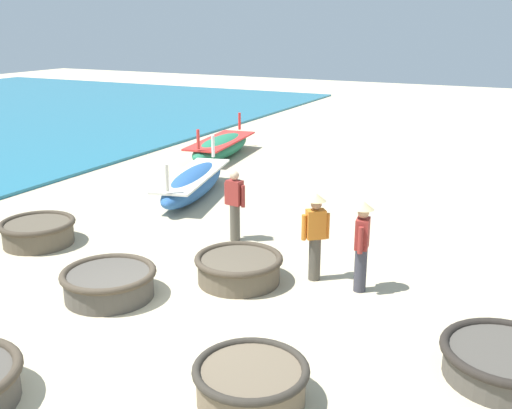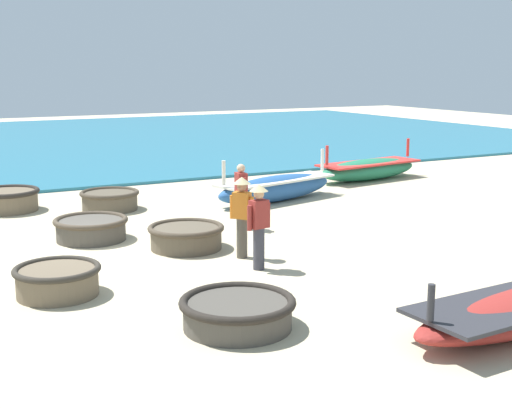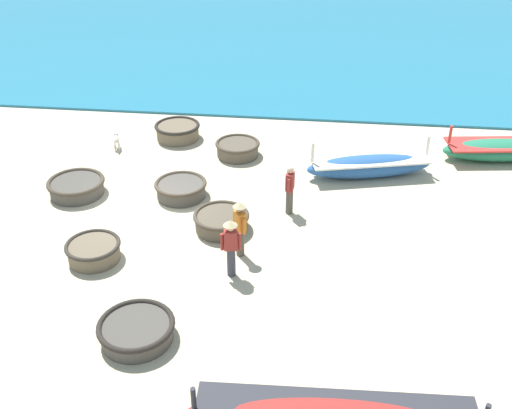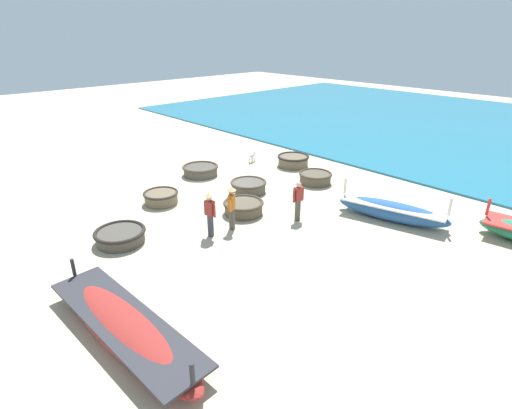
# 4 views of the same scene
# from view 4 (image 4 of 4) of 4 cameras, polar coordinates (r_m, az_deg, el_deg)

# --- Properties ---
(ground_plane) EXTENTS (80.00, 80.00, 0.00)m
(ground_plane) POSITION_cam_4_polar(r_m,az_deg,el_deg) (18.00, -4.37, 1.49)
(ground_plane) COLOR #C6B793
(sea) EXTENTS (28.00, 52.00, 0.10)m
(sea) POSITION_cam_4_polar(r_m,az_deg,el_deg) (33.82, 30.61, 8.98)
(sea) COLOR teal
(sea) RESTS_ON ground
(coracle_beside_post) EXTENTS (1.59, 1.59, 0.53)m
(coracle_beside_post) POSITION_cam_4_polar(r_m,az_deg,el_deg) (19.38, 8.46, 3.85)
(coracle_beside_post) COLOR brown
(coracle_beside_post) RESTS_ON ground
(coracle_upturned) EXTENTS (1.76, 1.76, 0.47)m
(coracle_upturned) POSITION_cam_4_polar(r_m,az_deg,el_deg) (14.61, -18.83, -4.23)
(coracle_upturned) COLOR #4C473F
(coracle_upturned) RESTS_ON ground
(coracle_nearest) EXTENTS (1.48, 1.48, 0.52)m
(coracle_nearest) POSITION_cam_4_polar(r_m,az_deg,el_deg) (17.37, -13.41, 1.04)
(coracle_nearest) COLOR brown
(coracle_nearest) RESTS_ON ground
(coracle_front_left) EXTENTS (1.66, 1.66, 0.51)m
(coracle_front_left) POSITION_cam_4_polar(r_m,az_deg,el_deg) (18.12, -1.09, 2.66)
(coracle_front_left) COLOR #4C473F
(coracle_front_left) RESTS_ON ground
(coracle_weathered) EXTENTS (1.71, 1.71, 0.60)m
(coracle_weathered) POSITION_cam_4_polar(r_m,az_deg,el_deg) (21.72, 5.33, 6.30)
(coracle_weathered) COLOR brown
(coracle_weathered) RESTS_ON ground
(coracle_front_right) EXTENTS (1.63, 1.63, 0.51)m
(coracle_front_right) POSITION_cam_4_polar(r_m,az_deg,el_deg) (15.98, -1.80, -0.34)
(coracle_front_right) COLOR brown
(coracle_front_right) RESTS_ON ground
(coracle_center) EXTENTS (1.82, 1.82, 0.51)m
(coracle_center) POSITION_cam_4_polar(r_m,az_deg,el_deg) (20.44, -7.94, 4.91)
(coracle_center) COLOR #4C473F
(coracle_center) RESTS_ON ground
(long_boat_ochre_hull) EXTENTS (1.99, 4.36, 1.35)m
(long_boat_ochre_hull) POSITION_cam_4_polar(r_m,az_deg,el_deg) (16.25, 18.86, -0.84)
(long_boat_ochre_hull) COLOR #285693
(long_boat_ochre_hull) RESTS_ON ground
(long_boat_red_hull) EXTENTS (1.57, 5.86, 1.02)m
(long_boat_red_hull) POSITION_cam_4_polar(r_m,az_deg,el_deg) (10.44, -18.27, -16.21)
(long_boat_red_hull) COLOR maroon
(long_boat_red_hull) RESTS_ON ground
(fisherman_hauling) EXTENTS (0.44, 0.38, 1.67)m
(fisherman_hauling) POSITION_cam_4_polar(r_m,az_deg,el_deg) (14.49, -3.50, -0.08)
(fisherman_hauling) COLOR #4C473D
(fisherman_hauling) RESTS_ON ground
(fisherman_standing_left) EXTENTS (0.36, 0.52, 1.67)m
(fisherman_standing_left) POSITION_cam_4_polar(r_m,az_deg,el_deg) (14.05, -6.61, -0.98)
(fisherman_standing_left) COLOR #383842
(fisherman_standing_left) RESTS_ON ground
(fisherman_crouching) EXTENTS (0.53, 0.26, 1.57)m
(fisherman_crouching) POSITION_cam_4_polar(r_m,az_deg,el_deg) (15.27, 6.04, 0.62)
(fisherman_crouching) COLOR #4C473D
(fisherman_crouching) RESTS_ON ground
(dog) EXTENTS (0.66, 0.36, 0.55)m
(dog) POSITION_cam_4_polar(r_m,az_deg,el_deg) (22.30, -0.51, 7.00)
(dog) COLOR beige
(dog) RESTS_ON ground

